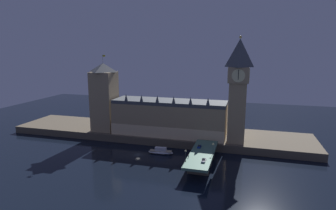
# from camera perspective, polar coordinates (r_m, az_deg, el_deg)

# --- Properties ---
(ground_plane) EXTENTS (400.00, 400.00, 0.00)m
(ground_plane) POSITION_cam_1_polar(r_m,az_deg,el_deg) (177.56, -6.12, -10.03)
(ground_plane) COLOR black
(embankment) EXTENTS (220.00, 42.00, 5.09)m
(embankment) POSITION_cam_1_polar(r_m,az_deg,el_deg) (211.40, -2.19, -5.76)
(embankment) COLOR brown
(embankment) RESTS_ON ground_plane
(parliament_hall) EXTENTS (79.09, 23.10, 29.15)m
(parliament_hall) POSITION_cam_1_polar(r_m,az_deg,el_deg) (197.81, 0.26, -2.53)
(parliament_hall) COLOR tan
(parliament_hall) RESTS_ON embankment
(clock_tower) EXTENTS (13.11, 13.22, 67.28)m
(clock_tower) POSITION_cam_1_polar(r_m,az_deg,el_deg) (181.74, 14.06, 3.46)
(clock_tower) COLOR tan
(clock_tower) RESTS_ON embankment
(victoria_tower) EXTENTS (16.40, 16.40, 55.57)m
(victoria_tower) POSITION_cam_1_polar(r_m,az_deg,el_deg) (211.37, -12.81, 1.61)
(victoria_tower) COLOR tan
(victoria_tower) RESTS_ON embankment
(bridge) EXTENTS (13.06, 46.00, 7.34)m
(bridge) POSITION_cam_1_polar(r_m,az_deg,el_deg) (161.11, 6.87, -10.37)
(bridge) COLOR #4C7560
(bridge) RESTS_ON ground_plane
(car_northbound_lead) EXTENTS (1.98, 4.69, 1.34)m
(car_northbound_lead) POSITION_cam_1_polar(r_m,az_deg,el_deg) (168.16, 6.36, -8.37)
(car_northbound_lead) COLOR navy
(car_northbound_lead) RESTS_ON bridge
(car_southbound_lead) EXTENTS (2.11, 4.78, 1.41)m
(car_southbound_lead) POSITION_cam_1_polar(r_m,az_deg,el_deg) (148.48, 7.26, -11.07)
(car_southbound_lead) COLOR silver
(car_southbound_lead) RESTS_ON bridge
(pedestrian_near_rail) EXTENTS (0.38, 0.38, 1.69)m
(pedestrian_near_rail) POSITION_cam_1_polar(r_m,az_deg,el_deg) (152.56, 4.19, -10.30)
(pedestrian_near_rail) COLOR black
(pedestrian_near_rail) RESTS_ON bridge
(street_lamp_near) EXTENTS (1.34, 0.60, 6.26)m
(street_lamp_near) POSITION_cam_1_polar(r_m,az_deg,el_deg) (146.38, 3.59, -9.96)
(street_lamp_near) COLOR #2D3333
(street_lamp_near) RESTS_ON bridge
(street_lamp_mid) EXTENTS (1.34, 0.60, 6.06)m
(street_lamp_mid) POSITION_cam_1_polar(r_m,az_deg,el_deg) (158.25, 9.14, -8.49)
(street_lamp_mid) COLOR #2D3333
(street_lamp_mid) RESTS_ON bridge
(boat_upstream) EXTENTS (16.05, 5.51, 4.30)m
(boat_upstream) POSITION_cam_1_polar(r_m,az_deg,el_deg) (177.46, -1.50, -9.44)
(boat_upstream) COLOR white
(boat_upstream) RESTS_ON ground_plane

